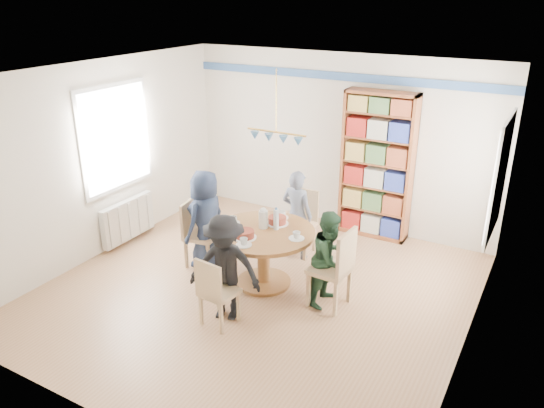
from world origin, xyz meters
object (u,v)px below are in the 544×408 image
Objects in this scene: radiator at (128,220)px; person_near at (225,268)px; dining_table at (264,245)px; chair_far at (302,219)px; person_right at (330,258)px; chair_near at (215,290)px; person_far at (297,215)px; person_left at (206,220)px; chair_right at (337,265)px; bookshelf at (377,167)px; chair_left at (196,230)px.

person_near is (2.40, -0.95, 0.29)m from radiator.
chair_far is (0.01, 1.06, -0.05)m from dining_table.
person_right is 0.93× the size of person_near.
dining_table is 1.06m from chair_far.
chair_far reaches higher than chair_near.
person_near is at bearing 93.81° from person_far.
person_right is at bearing 27.56° from person_near.
radiator is 2.56m from person_far.
dining_table is at bearing -1.95° from radiator.
chair_far is (2.41, 0.98, 0.16)m from radiator.
radiator is at bearing -86.91° from person_left.
chair_near is (0.00, -1.07, -0.09)m from dining_table.
chair_near is at bearing -134.67° from chair_right.
person_left reaches higher than radiator.
bookshelf reaches higher than chair_far.
chair_far is 0.72× the size of person_near.
chair_left reaches higher than radiator.
chair_near is at bearing 93.90° from person_far.
person_near reaches higher than chair_near.
chair_right reaches higher than chair_near.
radiator is 0.45× the size of bookshelf.
bookshelf is at bearing -115.15° from person_far.
bookshelf is (0.72, 3.20, 0.63)m from chair_near.
dining_table reaches higher than radiator.
person_near is 3.11m from bookshelf.
dining_table is at bearing 90.03° from chair_near.
chair_near is 1.42m from person_right.
person_far is (0.94, 0.84, -0.04)m from person_left.
person_near reaches higher than radiator.
dining_table is 1.08m from chair_near.
bookshelf is at bearing 11.52° from person_right.
chair_far is at bearing -123.66° from bookshelf.
person_right is at bearing 149.76° from chair_right.
chair_far reaches higher than dining_table.
chair_left is 1.40m from person_far.
chair_right reaches higher than dining_table.
person_left is at bearing 177.29° from chair_right.
chair_right is at bearing 141.22° from person_far.
radiator is 0.84× the size of person_right.
chair_near is 0.38× the size of bookshelf.
chair_right is at bearing -82.22° from bookshelf.
person_far reaches higher than chair_right.
person_right is 0.93× the size of person_far.
dining_table is at bearing 93.24° from person_far.
person_right reaches higher than chair_right.
person_right is (0.91, 0.02, 0.04)m from dining_table.
chair_right is 2.26m from bookshelf.
person_left is 0.62× the size of bookshelf.
person_far reaches higher than person_right.
chair_right is 0.45× the size of bookshelf.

